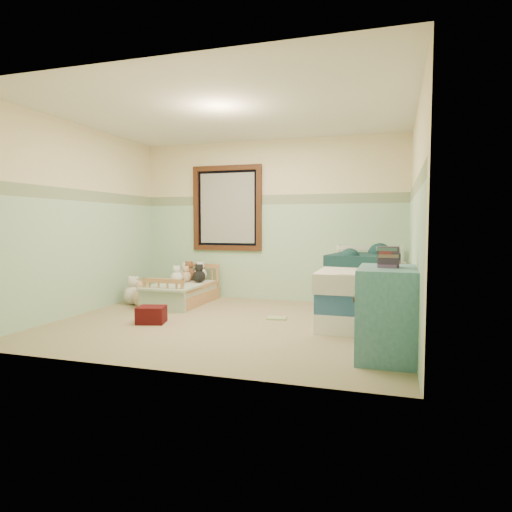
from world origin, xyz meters
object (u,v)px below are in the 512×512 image
(toddler_bed_frame, at_px, (184,298))
(twin_bed_frame, at_px, (365,311))
(plush_floor_tan, at_px, (142,298))
(floor_book, at_px, (277,318))
(red_pillow, at_px, (151,315))
(dresser, at_px, (387,312))
(plush_floor_cream, at_px, (134,295))

(toddler_bed_frame, relative_size, twin_bed_frame, 0.67)
(toddler_bed_frame, xyz_separation_m, plush_floor_tan, (-0.44, -0.45, 0.04))
(toddler_bed_frame, distance_m, floor_book, 1.75)
(red_pillow, bearing_deg, twin_bed_frame, 21.88)
(toddler_bed_frame, height_order, twin_bed_frame, twin_bed_frame)
(dresser, bearing_deg, plush_floor_cream, 156.07)
(plush_floor_cream, height_order, dresser, dresser)
(floor_book, bearing_deg, toddler_bed_frame, 149.95)
(plush_floor_tan, bearing_deg, toddler_bed_frame, 45.54)
(toddler_bed_frame, xyz_separation_m, plush_floor_cream, (-0.68, -0.29, 0.06))
(toddler_bed_frame, bearing_deg, floor_book, -21.87)
(plush_floor_cream, xyz_separation_m, floor_book, (2.30, -0.36, -0.13))
(twin_bed_frame, height_order, dresser, dresser)
(toddler_bed_frame, bearing_deg, dresser, -32.72)
(floor_book, bearing_deg, plush_floor_cream, 162.88)
(plush_floor_tan, bearing_deg, red_pillow, -52.69)
(twin_bed_frame, distance_m, red_pillow, 2.64)
(toddler_bed_frame, height_order, floor_book, toddler_bed_frame)
(plush_floor_cream, relative_size, plush_floor_tan, 1.12)
(toddler_bed_frame, xyz_separation_m, red_pillow, (0.23, -1.32, 0.02))
(plush_floor_tan, distance_m, red_pillow, 1.10)
(plush_floor_tan, height_order, twin_bed_frame, plush_floor_tan)
(red_pillow, height_order, floor_book, red_pillow)
(plush_floor_cream, xyz_separation_m, dresser, (3.65, -1.62, 0.26))
(twin_bed_frame, distance_m, floor_book, 1.11)
(twin_bed_frame, bearing_deg, red_pillow, -158.12)
(dresser, xyz_separation_m, red_pillow, (-2.74, 0.58, -0.30))
(toddler_bed_frame, xyz_separation_m, floor_book, (1.62, -0.65, -0.07))
(twin_bed_frame, relative_size, red_pillow, 5.93)
(plush_floor_tan, height_order, dresser, dresser)
(plush_floor_tan, bearing_deg, twin_bed_frame, 1.95)
(twin_bed_frame, height_order, red_pillow, twin_bed_frame)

